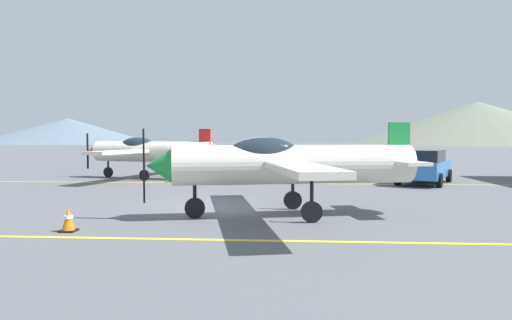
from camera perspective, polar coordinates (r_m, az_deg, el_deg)
ground_plane at (r=14.30m, az=-3.25°, el=-6.01°), size 400.00×400.00×0.00m
apron_line_near at (r=9.87m, az=-6.64°, el=-10.05°), size 80.00×0.16×0.01m
apron_line_far at (r=21.57m, az=-0.78°, el=-2.99°), size 80.00×0.16×0.01m
airplane_near at (r=12.59m, az=3.63°, el=-0.40°), size 7.75×8.83×2.65m
airplane_mid at (r=24.79m, az=-13.66°, el=1.14°), size 7.75×8.80×2.65m
car_sedan at (r=22.84m, az=20.62°, el=-0.73°), size 3.55×4.65×1.62m
traffic_cone_front at (r=11.50m, az=-22.76°, el=-6.97°), size 0.36×0.36×0.59m
hill_left at (r=172.41m, az=-22.81°, el=3.43°), size 60.66×60.66×9.05m
hill_centerleft at (r=162.80m, az=26.24°, el=4.27°), size 77.84×77.84×13.95m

